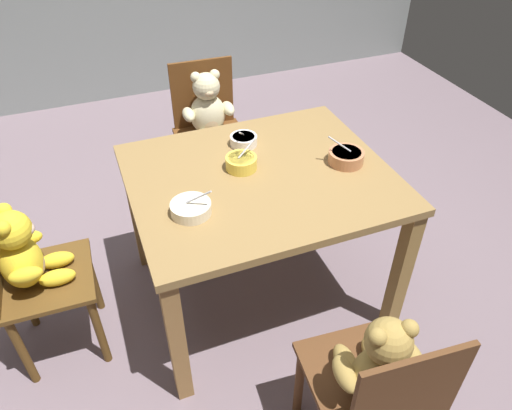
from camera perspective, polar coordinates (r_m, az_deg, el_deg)
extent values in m
cube|color=slate|center=(2.59, 0.41, -10.12)|extent=(5.20, 5.20, 0.04)
cube|color=olive|center=(2.10, 0.49, 3.18)|extent=(1.11, 0.94, 0.04)
cube|color=olive|center=(1.97, -9.28, -15.67)|extent=(0.07, 0.07, 0.69)
cube|color=olive|center=(2.27, 16.71, -7.59)|extent=(0.07, 0.07, 0.69)
cube|color=olive|center=(2.56, -13.82, -0.84)|extent=(0.07, 0.07, 0.69)
cube|color=olive|center=(2.80, 7.02, 3.96)|extent=(0.07, 0.07, 0.69)
cube|color=#513019|center=(1.81, 12.68, -19.42)|extent=(0.41, 0.44, 0.02)
cube|color=#513019|center=(1.55, 17.29, -20.96)|extent=(0.35, 0.05, 0.40)
cylinder|color=#513019|center=(2.12, 13.65, -17.45)|extent=(0.04, 0.04, 0.41)
cylinder|color=#513019|center=(2.02, 5.13, -20.00)|extent=(0.04, 0.04, 0.41)
ellipsoid|color=#9E8140|center=(1.67, 14.48, -19.01)|extent=(0.22, 0.19, 0.24)
ellipsoid|color=beige|center=(1.70, 13.50, -17.75)|extent=(0.12, 0.07, 0.14)
sphere|color=#9E8140|center=(1.53, 15.35, -15.23)|extent=(0.15, 0.15, 0.15)
ellipsoid|color=beige|center=(1.57, 14.35, -14.04)|extent=(0.06, 0.06, 0.04)
sphere|color=#9E8140|center=(1.51, 17.62, -13.69)|extent=(0.06, 0.06, 0.06)
sphere|color=#9E8140|center=(1.46, 14.11, -14.83)|extent=(0.06, 0.06, 0.06)
ellipsoid|color=#9E8140|center=(1.70, 17.77, -16.55)|extent=(0.08, 0.14, 0.07)
ellipsoid|color=#9E8140|center=(1.61, 10.43, -18.99)|extent=(0.08, 0.14, 0.07)
ellipsoid|color=#9E8140|center=(1.81, 13.81, -16.82)|extent=(0.08, 0.16, 0.07)
ellipsoid|color=#9E8140|center=(1.77, 10.44, -17.88)|extent=(0.08, 0.16, 0.07)
cube|color=#583B17|center=(2.23, -23.38, -8.00)|extent=(0.38, 0.39, 0.02)
cylinder|color=#583B17|center=(2.25, -17.96, -13.91)|extent=(0.04, 0.04, 0.41)
cylinder|color=#583B17|center=(2.47, -18.65, -8.19)|extent=(0.04, 0.04, 0.41)
cylinder|color=#583B17|center=(2.30, -25.80, -15.27)|extent=(0.04, 0.04, 0.41)
cylinder|color=#583B17|center=(2.52, -25.66, -9.54)|extent=(0.04, 0.04, 0.41)
ellipsoid|color=yellow|center=(2.16, -25.86, -6.07)|extent=(0.17, 0.20, 0.22)
ellipsoid|color=beige|center=(2.15, -24.41, -6.02)|extent=(0.06, 0.11, 0.13)
sphere|color=yellow|center=(2.05, -26.87, -2.65)|extent=(0.15, 0.15, 0.15)
ellipsoid|color=beige|center=(2.05, -25.30, -2.58)|extent=(0.06, 0.06, 0.05)
sphere|color=yellow|center=(1.98, -27.67, -2.43)|extent=(0.06, 0.06, 0.06)
sphere|color=yellow|center=(2.06, -27.54, -0.57)|extent=(0.06, 0.06, 0.06)
ellipsoid|color=yellow|center=(2.05, -25.48, -7.43)|extent=(0.13, 0.07, 0.06)
ellipsoid|color=yellow|center=(2.22, -25.40, -3.56)|extent=(0.13, 0.07, 0.06)
ellipsoid|color=yellow|center=(2.15, -22.33, -7.90)|extent=(0.15, 0.07, 0.07)
ellipsoid|color=yellow|center=(2.23, -22.41, -6.00)|extent=(0.15, 0.07, 0.07)
cube|color=#5B3415|center=(2.95, -5.23, 7.78)|extent=(0.42, 0.38, 0.02)
cube|color=#5B3415|center=(3.00, -6.34, 12.94)|extent=(0.38, 0.03, 0.41)
cylinder|color=#5B3415|center=(2.91, -7.53, 2.03)|extent=(0.04, 0.04, 0.41)
cylinder|color=#5B3415|center=(2.98, -0.99, 3.35)|extent=(0.04, 0.04, 0.41)
cylinder|color=#5B3415|center=(3.16, -8.78, 5.16)|extent=(0.04, 0.04, 0.41)
cylinder|color=#5B3415|center=(3.22, -2.69, 6.32)|extent=(0.04, 0.04, 0.41)
ellipsoid|color=beige|center=(2.94, -5.70, 10.60)|extent=(0.22, 0.19, 0.24)
ellipsoid|color=#D7B888|center=(2.89, -5.39, 9.88)|extent=(0.12, 0.07, 0.15)
sphere|color=beige|center=(2.85, -5.88, 13.72)|extent=(0.16, 0.16, 0.16)
ellipsoid|color=#D7B888|center=(2.80, -5.57, 13.05)|extent=(0.06, 0.06, 0.05)
sphere|color=beige|center=(2.82, -7.13, 14.70)|extent=(0.06, 0.06, 0.06)
sphere|color=beige|center=(2.84, -4.90, 15.05)|extent=(0.06, 0.06, 0.06)
ellipsoid|color=beige|center=(2.88, -7.94, 10.49)|extent=(0.07, 0.14, 0.07)
ellipsoid|color=beige|center=(2.93, -3.30, 11.29)|extent=(0.07, 0.14, 0.07)
ellipsoid|color=beige|center=(2.86, -6.09, 7.78)|extent=(0.08, 0.16, 0.07)
ellipsoid|color=beige|center=(2.88, -3.83, 8.19)|extent=(0.08, 0.16, 0.07)
cylinder|color=#BA764F|center=(2.18, 10.55, 5.57)|extent=(0.16, 0.16, 0.06)
cylinder|color=#BA764F|center=(2.20, 10.47, 5.06)|extent=(0.09, 0.09, 0.01)
cylinder|color=beige|center=(2.17, 10.62, 6.08)|extent=(0.13, 0.13, 0.01)
cylinder|color=#BCBCC1|center=(2.14, 9.81, 7.08)|extent=(0.10, 0.05, 0.08)
ellipsoid|color=#BCBCC1|center=(2.18, 10.91, 5.99)|extent=(0.04, 0.03, 0.01)
cylinder|color=white|center=(2.28, -1.47, 7.62)|extent=(0.13, 0.13, 0.05)
cylinder|color=white|center=(2.29, -1.46, 7.24)|extent=(0.07, 0.07, 0.01)
cylinder|color=beige|center=(2.27, -1.48, 8.02)|extent=(0.10, 0.10, 0.01)
cylinder|color=#BCBCC1|center=(2.23, -1.62, 8.42)|extent=(0.05, 0.08, 0.06)
ellipsoid|color=#BCBCC1|center=(2.28, -1.43, 8.08)|extent=(0.04, 0.04, 0.01)
cylinder|color=yellow|center=(2.11, -1.75, 4.99)|extent=(0.14, 0.14, 0.06)
cylinder|color=yellow|center=(2.12, -1.73, 4.46)|extent=(0.08, 0.08, 0.01)
cylinder|color=#CBB397|center=(2.10, -1.76, 5.54)|extent=(0.11, 0.11, 0.01)
cylinder|color=#BCBCC1|center=(2.09, -1.10, 6.68)|extent=(0.09, 0.04, 0.07)
ellipsoid|color=#BCBCC1|center=(2.10, -1.98, 5.34)|extent=(0.04, 0.03, 0.01)
cylinder|color=beige|center=(1.88, -7.67, -0.38)|extent=(0.16, 0.16, 0.05)
cylinder|color=beige|center=(1.89, -7.63, -0.80)|extent=(0.09, 0.09, 0.01)
cylinder|color=#C7B196|center=(1.87, -7.72, 0.06)|extent=(0.13, 0.13, 0.01)
cylinder|color=#BCBCC1|center=(1.83, -6.79, 0.93)|extent=(0.09, 0.07, 0.08)
ellipsoid|color=#BCBCC1|center=(1.88, -8.06, 0.05)|extent=(0.04, 0.04, 0.01)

